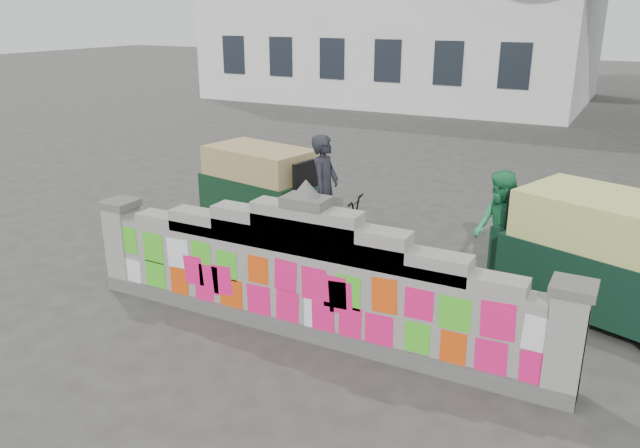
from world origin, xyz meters
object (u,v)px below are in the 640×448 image
object	(u,v)px
pedestrian	(499,230)
rickshaw_left	(263,183)
cyclist_rider	(325,204)
rickshaw_right	(605,255)
cyclist_bike	(325,225)

from	to	relation	value
pedestrian	rickshaw_left	world-z (taller)	pedestrian
cyclist_rider	rickshaw_left	bearing A→B (deg)	54.25
cyclist_rider	rickshaw_right	xyz separation A→B (m)	(4.21, -0.16, -0.04)
cyclist_bike	rickshaw_left	size ratio (longest dim) A/B	0.76
rickshaw_right	cyclist_rider	bearing A→B (deg)	17.45
cyclist_rider	rickshaw_left	size ratio (longest dim) A/B	0.67
pedestrian	cyclist_bike	bearing A→B (deg)	-122.73
cyclist_rider	cyclist_bike	bearing A→B (deg)	-0.00
cyclist_bike	pedestrian	xyz separation A→B (m)	(2.78, 0.09, 0.35)
rickshaw_left	rickshaw_right	xyz separation A→B (m)	(6.10, -1.24, 0.11)
cyclist_bike	rickshaw_right	world-z (taller)	rickshaw_right
cyclist_bike	cyclist_rider	bearing A→B (deg)	-0.00
rickshaw_left	pedestrian	bearing A→B (deg)	-1.00
pedestrian	rickshaw_left	xyz separation A→B (m)	(-4.67, 1.00, -0.13)
cyclist_rider	rickshaw_right	bearing A→B (deg)	-98.14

